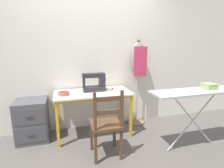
{
  "coord_description": "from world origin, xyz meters",
  "views": [
    {
      "loc": [
        -0.45,
        -2.42,
        1.49
      ],
      "look_at": [
        0.31,
        0.26,
        0.86
      ],
      "focal_mm": 28.0,
      "sensor_mm": 36.0,
      "label": 1
    }
  ],
  "objects": [
    {
      "name": "thread_spool_near_machine",
      "position": [
        0.25,
        0.35,
        0.76
      ],
      "size": [
        0.03,
        0.03,
        0.04
      ],
      "color": "silver",
      "rests_on": "sewing_table"
    },
    {
      "name": "thread_spool_far_edge",
      "position": [
        0.35,
        0.35,
        0.76
      ],
      "size": [
        0.04,
        0.04,
        0.04
      ],
      "color": "red",
      "rests_on": "sewing_table"
    },
    {
      "name": "wall_back",
      "position": [
        0.0,
        0.65,
        1.27
      ],
      "size": [
        10.0,
        0.05,
        2.55
      ],
      "color": "silver",
      "rests_on": "ground_plane"
    },
    {
      "name": "fabric_bowl",
      "position": [
        -0.46,
        0.23,
        0.77
      ],
      "size": [
        0.17,
        0.17,
        0.05
      ],
      "color": "#B25647",
      "rests_on": "sewing_table"
    },
    {
      "name": "sewing_table",
      "position": [
        0.0,
        0.28,
        0.66
      ],
      "size": [
        1.22,
        0.59,
        0.74
      ],
      "color": "silver",
      "rests_on": "ground_plane"
    },
    {
      "name": "dress_form",
      "position": [
        0.87,
        0.5,
        1.14
      ],
      "size": [
        0.32,
        0.32,
        1.59
      ],
      "color": "#846647",
      "rests_on": "ground_plane"
    },
    {
      "name": "ironing_board",
      "position": [
        1.31,
        -0.49,
        0.83
      ],
      "size": [
        1.29,
        0.36,
        0.88
      ],
      "color": "#ADB2B7",
      "rests_on": "ground_plane"
    },
    {
      "name": "wooden_chair",
      "position": [
        0.06,
        -0.35,
        0.45
      ],
      "size": [
        0.4,
        0.38,
        0.95
      ],
      "color": "#513823",
      "rests_on": "ground_plane"
    },
    {
      "name": "scissors",
      "position": [
        0.47,
        0.08,
        0.74
      ],
      "size": [
        0.15,
        0.08,
        0.01
      ],
      "color": "silver",
      "rests_on": "sewing_table"
    },
    {
      "name": "filing_cabinet",
      "position": [
        -0.96,
        0.4,
        0.33
      ],
      "size": [
        0.47,
        0.47,
        0.65
      ],
      "color": "#4C4C51",
      "rests_on": "ground_plane"
    },
    {
      "name": "storage_box",
      "position": [
        1.56,
        -0.46,
        0.91
      ],
      "size": [
        0.17,
        0.16,
        0.08
      ],
      "color": "#8EB266",
      "rests_on": "ironing_board"
    },
    {
      "name": "ground_plane",
      "position": [
        0.0,
        0.0,
        0.0
      ],
      "size": [
        14.0,
        14.0,
        0.0
      ],
      "primitive_type": "plane",
      "color": "#5B5651"
    },
    {
      "name": "thread_spool_mid_table",
      "position": [
        0.29,
        0.25,
        0.76
      ],
      "size": [
        0.04,
        0.04,
        0.03
      ],
      "color": "#2875C1",
      "rests_on": "sewing_table"
    },
    {
      "name": "sewing_machine",
      "position": [
        0.05,
        0.34,
        0.88
      ],
      "size": [
        0.38,
        0.15,
        0.32
      ],
      "color": "#28282D",
      "rests_on": "sewing_table"
    }
  ]
}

